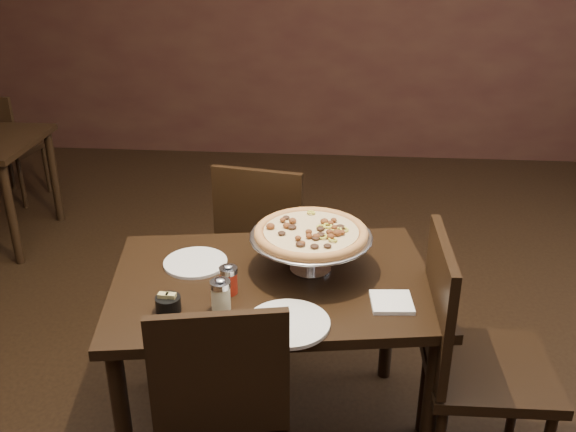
{
  "coord_description": "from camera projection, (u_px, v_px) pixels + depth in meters",
  "views": [
    {
      "loc": [
        0.19,
        -1.89,
        1.9
      ],
      "look_at": [
        0.02,
        0.15,
        0.95
      ],
      "focal_mm": 40.0,
      "sensor_mm": 36.0,
      "label": 1
    }
  ],
  "objects": [
    {
      "name": "pepper_flake_shaker",
      "position": [
        229.0,
        279.0,
        2.2
      ],
      "size": [
        0.06,
        0.06,
        0.11
      ],
      "color": "#9A1A0E",
      "rests_on": "dining_table"
    },
    {
      "name": "plate_left",
      "position": [
        195.0,
        263.0,
        2.41
      ],
      "size": [
        0.24,
        0.24,
        0.01
      ],
      "primitive_type": "cylinder",
      "color": "white",
      "rests_on": "dining_table"
    },
    {
      "name": "bg_chair_far",
      "position": [
        4.0,
        143.0,
        4.56
      ],
      "size": [
        0.43,
        0.43,
        0.82
      ],
      "rotation": [
        0.0,
        0.0,
        2.99
      ],
      "color": "black",
      "rests_on": "ground"
    },
    {
      "name": "serving_spatula",
      "position": [
        328.0,
        238.0,
        2.28
      ],
      "size": [
        0.13,
        0.13,
        0.02
      ],
      "rotation": [
        0.0,
        0.0,
        -0.39
      ],
      "color": "silver",
      "rests_on": "pizza_stand"
    },
    {
      "name": "plate_near",
      "position": [
        288.0,
        323.0,
        2.05
      ],
      "size": [
        0.27,
        0.27,
        0.01
      ],
      "primitive_type": "cylinder",
      "color": "white",
      "rests_on": "dining_table"
    },
    {
      "name": "parmesan_shaker",
      "position": [
        221.0,
        295.0,
        2.11
      ],
      "size": [
        0.07,
        0.07,
        0.12
      ],
      "color": "beige",
      "rests_on": "dining_table"
    },
    {
      "name": "room",
      "position": [
        298.0,
        99.0,
        1.95
      ],
      "size": [
        6.04,
        7.04,
        2.84
      ],
      "color": "black",
      "rests_on": "ground"
    },
    {
      "name": "chair_side",
      "position": [
        469.0,
        353.0,
        2.24
      ],
      "size": [
        0.45,
        0.45,
        0.95
      ],
      "rotation": [
        0.0,
        0.0,
        1.58
      ],
      "color": "black",
      "rests_on": "ground"
    },
    {
      "name": "dining_table",
      "position": [
        273.0,
        302.0,
        2.35
      ],
      "size": [
        1.26,
        0.94,
        0.72
      ],
      "rotation": [
        0.0,
        0.0,
        0.15
      ],
      "color": "black",
      "rests_on": "ground"
    },
    {
      "name": "pizza_stand",
      "position": [
        311.0,
        233.0,
        2.31
      ],
      "size": [
        0.45,
        0.45,
        0.18
      ],
      "color": "silver",
      "rests_on": "dining_table"
    },
    {
      "name": "packet_caddy",
      "position": [
        168.0,
        303.0,
        2.11
      ],
      "size": [
        0.08,
        0.08,
        0.07
      ],
      "rotation": [
        0.0,
        0.0,
        -0.1
      ],
      "color": "black",
      "rests_on": "dining_table"
    },
    {
      "name": "chair_far",
      "position": [
        266.0,
        240.0,
        3.09
      ],
      "size": [
        0.49,
        0.49,
        0.9
      ],
      "rotation": [
        0.0,
        0.0,
        2.96
      ],
      "color": "black",
      "rests_on": "ground"
    },
    {
      "name": "napkin_stack",
      "position": [
        392.0,
        302.0,
        2.16
      ],
      "size": [
        0.15,
        0.15,
        0.01
      ],
      "primitive_type": "cube",
      "rotation": [
        0.0,
        0.0,
        0.07
      ],
      "color": "white",
      "rests_on": "dining_table"
    }
  ]
}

